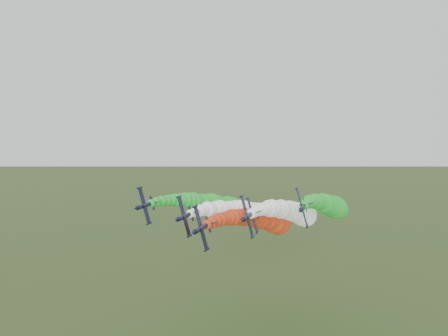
{
  "coord_description": "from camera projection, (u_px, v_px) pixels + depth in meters",
  "views": [
    {
      "loc": [
        30.75,
        -101.88,
        64.51
      ],
      "look_at": [
        1.22,
        -0.46,
        57.29
      ],
      "focal_mm": 35.0,
      "sensor_mm": 36.0,
      "label": 1
    }
  ],
  "objects": [
    {
      "name": "jet_inner_right",
      "position": [
        292.0,
        212.0,
        142.64
      ],
      "size": [
        12.99,
        70.19,
        18.69
      ],
      "rotation": [
        0.0,
        1.3,
        0.0
      ],
      "color": "black",
      "rests_on": "ground"
    },
    {
      "name": "jet_outer_right",
      "position": [
        329.0,
        206.0,
        148.78
      ],
      "size": [
        12.38,
        69.58,
        18.08
      ],
      "rotation": [
        0.0,
        1.3,
        0.0
      ],
      "color": "black",
      "rests_on": "ground"
    },
    {
      "name": "jet_trail",
      "position": [
        290.0,
        211.0,
        160.64
      ],
      "size": [
        12.74,
        69.94,
        18.44
      ],
      "rotation": [
        0.0,
        1.3,
        0.0
      ],
      "color": "black",
      "rests_on": "ground"
    },
    {
      "name": "jet_lead",
      "position": [
        263.0,
        220.0,
        137.28
      ],
      "size": [
        13.14,
        70.34,
        18.84
      ],
      "rotation": [
        0.0,
        1.3,
        0.0
      ],
      "color": "black",
      "rests_on": "ground"
    },
    {
      "name": "jet_outer_left",
      "position": [
        213.0,
        204.0,
        156.46
      ],
      "size": [
        12.95,
        70.15,
        18.65
      ],
      "rotation": [
        0.0,
        1.3,
        0.0
      ],
      "color": "black",
      "rests_on": "ground"
    },
    {
      "name": "jet_inner_left",
      "position": [
        247.0,
        212.0,
        147.14
      ],
      "size": [
        13.28,
        70.44,
        18.94
      ],
      "rotation": [
        0.0,
        1.3,
        0.0
      ],
      "color": "black",
      "rests_on": "ground"
    }
  ]
}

